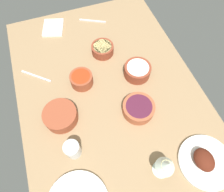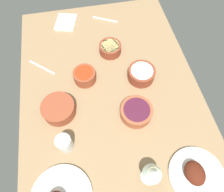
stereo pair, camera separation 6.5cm
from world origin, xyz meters
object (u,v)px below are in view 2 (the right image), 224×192
Objects in this scene: bowl_sauce at (85,76)px; water_tumbler at (65,143)px; wine_glass at (153,173)px; bowl_cream at (141,74)px; bowl_soup at (59,109)px; folded_napkin at (66,22)px; fork_loose at (42,68)px; bowl_onions at (136,112)px; bowl_pasta at (110,48)px; spoon_loose at (105,20)px; plate_center_main at (196,175)px.

water_tumbler is (-33.00, 12.63, 0.97)cm from bowl_sauce.
bowl_cream is at bearing -10.95° from wine_glass.
folded_napkin is at bearing -7.51° from bowl_soup.
bowl_cream is 0.78× the size of fork_loose.
folded_napkin reaches higher than fork_loose.
bowl_onions is 1.23× the size of bowl_pasta.
bowl_soup is 1.08× the size of folded_napkin.
wine_glass is (-47.62, 9.21, 6.55)cm from bowl_cream.
bowl_soup reaches higher than spoon_loose.
bowl_soup is at bearing 136.07° from bowl_pasta.
folded_napkin is 35.63cm from fork_loose.
plate_center_main is 2.01× the size of bowl_sauce.
plate_center_main reaches higher than bowl_soup.
spoon_loose is (65.78, 2.90, -2.51)cm from bowl_onions.
fork_loose is 49.94cm from spoon_loose.
spoon_loose is (-2.14, -24.46, -0.20)cm from folded_napkin.
bowl_sauce is 28.98cm from bowl_cream.
water_tumbler is at bearing 175.37° from folded_napkin.
bowl_sauce is 1.32× the size of water_tumbler.
water_tumbler is (-8.86, 33.57, 1.41)cm from bowl_onions.
plate_center_main is 20.46cm from wine_glass.
bowl_soup and bowl_cream have the same top height.
water_tumbler is at bearing 66.29° from plate_center_main.
bowl_cream is (19.76, -7.70, 0.47)cm from bowl_onions.
plate_center_main reaches higher than spoon_loose.
folded_napkin is at bearing 15.10° from wine_glass.
folded_napkin is (28.03, 22.67, -2.29)cm from bowl_pasta.
wine_glass reaches higher than bowl_pasta.
bowl_cream reaches higher than folded_napkin.
fork_loose is (63.71, 41.35, -9.53)cm from wine_glass.
plate_center_main is at bearing -163.00° from bowl_pasta.
folded_napkin is (48.16, 35.05, -2.77)cm from bowl_cream.
wine_glass reaches higher than spoon_loose.
plate_center_main reaches higher than bowl_sauce.
bowl_soup is at bearing 5.53° from water_tumbler.
bowl_onions is 1.10× the size of bowl_cream.
bowl_sauce reaches higher than fork_loose.
bowl_onions is 34.75cm from water_tumbler.
bowl_onions is at bearing -139.05° from bowl_sauce.
bowl_pasta is at bearing -30.65° from water_tumbler.
spoon_loose is (57.59, -32.33, -2.95)cm from bowl_soup.
bowl_pasta is 0.70× the size of fork_loose.
bowl_pasta is 0.74× the size of spoon_loose.
bowl_sauce reaches higher than bowl_pasta.
bowl_cream is 0.83× the size of spoon_loose.
bowl_onions is 1.07× the size of wine_glass.
spoon_loose is at bearing 0.84° from wine_glass.
bowl_onions is 55.93cm from fork_loose.
bowl_sauce is at bearing 134.09° from bowl_pasta.
bowl_onions reaches higher than folded_napkin.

